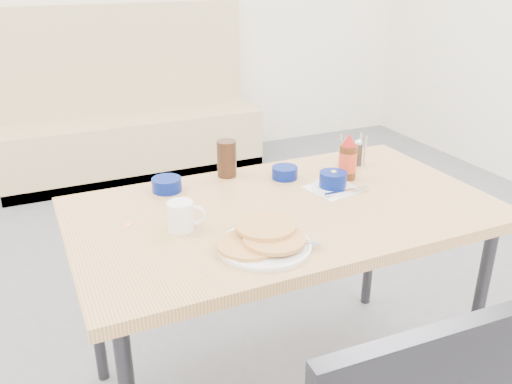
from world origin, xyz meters
name	(u,v)px	position (x,y,z in m)	size (l,w,h in m)	color
booth_bench	(130,127)	(0.00, 2.78, 0.35)	(1.90, 0.56, 1.22)	tan
dining_table	(284,223)	(0.00, 0.25, 0.70)	(1.40, 0.80, 0.76)	tan
pancake_plate	(264,241)	(-0.18, 0.03, 0.78)	(0.29, 0.27, 0.05)	white
coffee_mug	(182,216)	(-0.36, 0.24, 0.81)	(0.11, 0.08, 0.09)	white
grits_setting	(333,182)	(0.22, 0.31, 0.79)	(0.20, 0.19, 0.07)	white
creamer_bowl	(167,185)	(-0.32, 0.54, 0.78)	(0.11, 0.11, 0.05)	navy
butter_bowl	(285,173)	(0.12, 0.48, 0.78)	(0.10, 0.10, 0.04)	navy
amber_tumbler	(227,159)	(-0.07, 0.59, 0.83)	(0.07, 0.07, 0.14)	#311C0F
condiment_caddy	(352,155)	(0.42, 0.49, 0.80)	(0.11, 0.08, 0.13)	silver
syrup_bottle	(348,159)	(0.33, 0.38, 0.84)	(0.07, 0.07, 0.17)	#47230F
sugar_wrapper	(129,224)	(-0.50, 0.34, 0.76)	(0.04, 0.02, 0.00)	#FE8754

